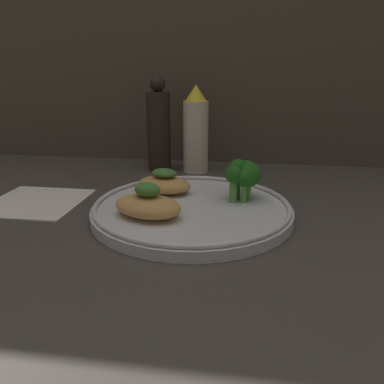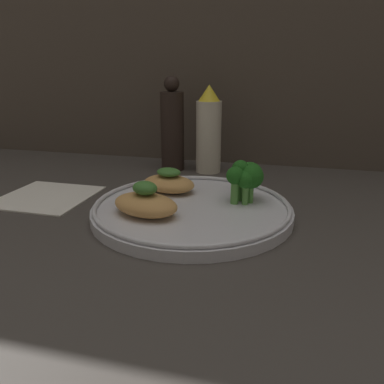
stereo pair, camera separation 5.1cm
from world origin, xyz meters
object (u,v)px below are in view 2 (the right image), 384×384
(broccoli_bunch, at_px, (247,177))
(pepper_grinder, at_px, (172,128))
(sauce_bottle, at_px, (209,131))
(plate, at_px, (192,209))

(broccoli_bunch, distance_m, pepper_grinder, 0.26)
(broccoli_bunch, distance_m, sauce_bottle, 0.22)
(sauce_bottle, bearing_deg, pepper_grinder, -180.00)
(plate, bearing_deg, sauce_bottle, 96.76)
(broccoli_bunch, height_order, pepper_grinder, pepper_grinder)
(plate, height_order, sauce_bottle, sauce_bottle)
(broccoli_bunch, bearing_deg, plate, -151.27)
(sauce_bottle, bearing_deg, plate, -83.24)
(broccoli_bunch, relative_size, pepper_grinder, 0.32)
(sauce_bottle, distance_m, pepper_grinder, 0.07)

